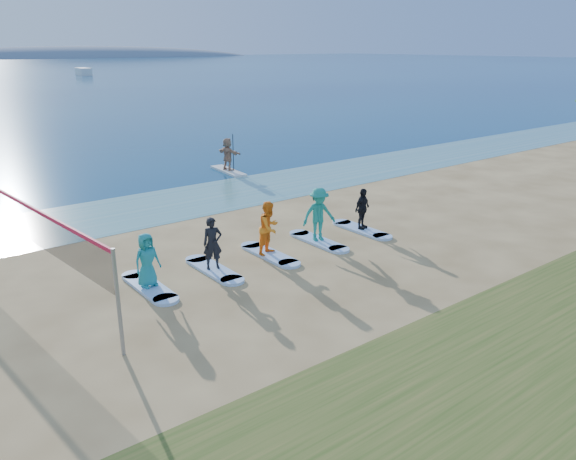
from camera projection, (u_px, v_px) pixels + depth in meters
ground at (300, 294)px, 15.41m from camera, size 600.00×600.00×0.00m
shallow_water at (140, 210)px, 23.26m from camera, size 600.00×600.00×0.00m
island_ridge at (81, 57)px, 295.42m from camera, size 220.00×56.00×18.00m
volleyball_net at (35, 227)px, 14.91m from camera, size 0.95×9.05×2.50m
paddleboard at (228, 171)px, 30.11m from camera, size 1.00×3.06×0.12m
paddleboarder at (228, 154)px, 29.82m from camera, size 0.81×1.66×1.71m
boat_offshore_b at (84, 75)px, 124.06m from camera, size 2.73×5.95×1.59m
surfboard_0 at (149, 287)px, 15.74m from camera, size 0.70×2.20×0.09m
student_0 at (147, 260)px, 15.49m from camera, size 0.80×0.57×1.54m
surfboard_1 at (214, 270)px, 16.97m from camera, size 0.70×2.20×0.09m
student_1 at (213, 243)px, 16.70m from camera, size 0.67×0.54×1.59m
surfboard_2 at (270, 254)px, 18.19m from camera, size 0.70×2.20×0.09m
student_2 at (269, 228)px, 17.90m from camera, size 1.02×0.91×1.73m
surfboard_3 at (318, 241)px, 19.41m from camera, size 0.70×2.20×0.09m
student_3 at (319, 214)px, 19.11m from camera, size 1.33×0.98×1.85m
surfboard_4 at (361, 230)px, 20.63m from camera, size 0.70×2.20×0.09m
student_4 at (362, 209)px, 20.38m from camera, size 0.94×0.57×1.50m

